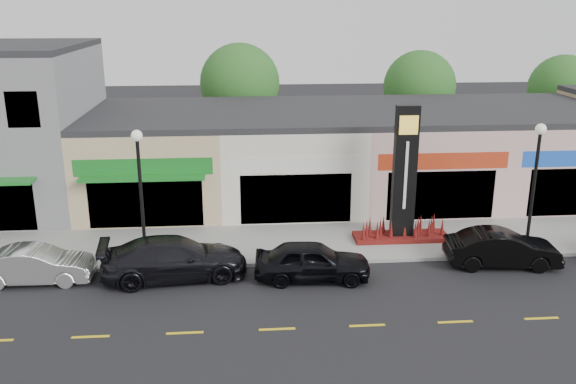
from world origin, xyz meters
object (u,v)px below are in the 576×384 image
object	(u,v)px
car_black_sedan	(312,261)
car_black_conv	(502,249)
lamp_east_near	(535,175)
pylon_sign	(403,194)
lamp_west_near	(140,184)
car_dark_sedan	(174,258)
car_white_van	(36,265)

from	to	relation	value
car_black_sedan	car_black_conv	size ratio (longest dim) A/B	0.99
lamp_east_near	pylon_sign	distance (m)	5.42
lamp_west_near	car_dark_sedan	bearing A→B (deg)	-44.19
pylon_sign	car_dark_sedan	xyz separation A→B (m)	(-9.72, -2.95, -1.46)
pylon_sign	car_white_van	world-z (taller)	pylon_sign
lamp_west_near	lamp_east_near	world-z (taller)	same
lamp_west_near	car_black_conv	xyz separation A→B (m)	(14.41, -1.15, -2.73)
car_black_conv	car_white_van	bearing A→B (deg)	95.90
pylon_sign	car_white_van	xyz separation A→B (m)	(-14.94, -2.91, -1.57)
car_white_van	car_black_conv	distance (m)	18.35
car_white_van	car_black_sedan	distance (m)	10.55
pylon_sign	car_black_sedan	size ratio (longest dim) A/B	1.35
pylon_sign	car_white_van	bearing A→B (deg)	-168.99
car_white_van	car_black_sedan	bearing A→B (deg)	-93.49
lamp_west_near	car_white_van	world-z (taller)	lamp_west_near
lamp_east_near	car_black_sedan	world-z (taller)	lamp_east_near
lamp_east_near	pylon_sign	world-z (taller)	pylon_sign
car_white_van	pylon_sign	bearing A→B (deg)	-79.24
car_dark_sedan	lamp_east_near	bearing A→B (deg)	-91.59
car_black_sedan	lamp_west_near	bearing A→B (deg)	78.52
car_white_van	car_dark_sedan	bearing A→B (deg)	-90.67
car_black_sedan	car_black_conv	world-z (taller)	car_black_sedan
lamp_east_near	car_black_sedan	xyz separation A→B (m)	(-9.40, -1.81, -2.72)
car_black_sedan	car_black_conv	xyz separation A→B (m)	(7.82, 0.66, -0.01)
car_dark_sedan	car_black_sedan	bearing A→B (deg)	-102.44
car_dark_sedan	car_black_sedan	size ratio (longest dim) A/B	1.26
lamp_west_near	car_black_conv	distance (m)	14.71
car_black_sedan	car_white_van	bearing A→B (deg)	90.60
car_dark_sedan	car_white_van	bearing A→B (deg)	83.14
car_black_conv	car_dark_sedan	bearing A→B (deg)	96.15
car_white_van	car_dark_sedan	size ratio (longest dim) A/B	0.76
lamp_west_near	lamp_east_near	size ratio (longest dim) A/B	1.00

